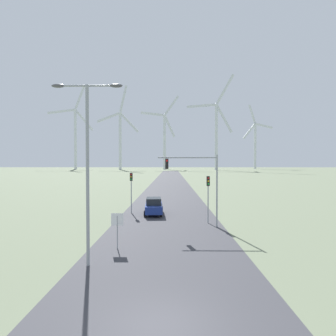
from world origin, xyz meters
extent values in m
plane|color=#667056|center=(0.00, 0.00, 0.00)|extent=(600.00, 600.00, 0.00)
cube|color=#38383D|center=(0.00, 48.00, 0.00)|extent=(10.00, 240.00, 0.01)
cylinder|color=#93999E|center=(-4.20, 5.40, 4.93)|extent=(0.18, 0.18, 9.86)
cylinder|color=#93999E|center=(-4.20, 5.40, 9.81)|extent=(3.16, 0.10, 0.10)
ellipsoid|color=#4C4C51|center=(-5.78, 5.40, 9.81)|extent=(0.70, 0.32, 0.20)
ellipsoid|color=#4C4C51|center=(-2.62, 5.40, 9.81)|extent=(0.70, 0.32, 0.20)
cylinder|color=#93999E|center=(-3.17, 8.23, 1.08)|extent=(0.07, 0.07, 2.16)
cube|color=white|center=(-3.17, 8.22, 1.93)|extent=(0.81, 0.01, 0.81)
cube|color=red|center=(-3.17, 8.23, 1.93)|extent=(0.76, 0.02, 0.76)
cylinder|color=#93999E|center=(-4.10, 20.37, 2.25)|extent=(0.11, 0.11, 4.51)
cube|color=black|center=(-4.10, 20.37, 4.06)|extent=(0.28, 0.24, 0.90)
sphere|color=red|center=(-4.10, 20.23, 4.33)|extent=(0.16, 0.16, 0.16)
sphere|color=gold|center=(-4.10, 20.23, 4.06)|extent=(0.16, 0.16, 0.16)
sphere|color=green|center=(-4.10, 20.23, 3.79)|extent=(0.16, 0.16, 0.16)
cylinder|color=#93999E|center=(3.80, 15.50, 2.19)|extent=(0.11, 0.11, 4.39)
cube|color=black|center=(3.80, 15.50, 3.94)|extent=(0.28, 0.24, 0.90)
sphere|color=red|center=(3.80, 15.37, 4.21)|extent=(0.16, 0.16, 0.16)
sphere|color=gold|center=(3.80, 15.37, 3.94)|extent=(0.16, 0.16, 0.16)
sphere|color=green|center=(3.80, 15.37, 3.67)|extent=(0.16, 0.16, 0.16)
cylinder|color=#93999E|center=(4.37, 14.07, 3.17)|extent=(0.14, 0.14, 6.34)
cylinder|color=#93999E|center=(1.79, 14.07, 6.09)|extent=(5.15, 0.12, 0.12)
cube|color=black|center=(-0.01, 14.07, 5.54)|extent=(0.28, 0.24, 0.90)
sphere|color=red|center=(-0.01, 13.93, 5.81)|extent=(0.18, 0.18, 0.18)
cube|color=navy|center=(-1.53, 19.53, 0.73)|extent=(2.07, 4.21, 0.80)
cube|color=#1E2328|center=(-1.53, 19.38, 1.48)|extent=(1.70, 2.20, 0.70)
cylinder|color=black|center=(-2.36, 20.81, 0.33)|extent=(0.22, 0.66, 0.66)
cylinder|color=black|center=(-0.70, 20.81, 0.33)|extent=(0.22, 0.66, 0.66)
cylinder|color=black|center=(-2.36, 18.26, 0.33)|extent=(0.22, 0.66, 0.66)
cylinder|color=black|center=(-0.70, 18.26, 0.33)|extent=(0.22, 0.66, 0.66)
cylinder|color=silver|center=(-80.37, 211.05, 25.04)|extent=(2.20, 2.20, 50.08)
sphere|color=silver|center=(-80.37, 211.05, 50.08)|extent=(2.60, 2.60, 2.60)
cube|color=silver|center=(-76.54, 211.92, 60.69)|extent=(8.97, 2.50, 20.63)
cube|color=silver|center=(-91.24, 208.58, 48.17)|extent=(20.91, 5.21, 5.37)
cube|color=silver|center=(-73.32, 212.65, 41.38)|extent=(14.75, 3.81, 17.56)
cylinder|color=silver|center=(-39.63, 196.30, 22.22)|extent=(2.20, 2.20, 44.43)
sphere|color=silver|center=(-39.63, 196.30, 44.43)|extent=(2.60, 2.60, 2.60)
cube|color=silver|center=(-36.95, 195.44, 55.18)|extent=(6.87, 2.64, 20.69)
cube|color=silver|center=(-49.83, 199.59, 41.50)|extent=(19.81, 6.81, 7.25)
cube|color=silver|center=(-32.12, 193.88, 36.62)|extent=(15.51, 5.42, 15.99)
cylinder|color=silver|center=(-5.01, 203.95, 21.98)|extent=(2.20, 2.20, 43.97)
sphere|color=silver|center=(-5.01, 203.95, 43.97)|extent=(2.60, 2.60, 2.60)
cube|color=silver|center=(-14.86, 203.07, 44.92)|extent=(18.62, 2.16, 3.56)
cube|color=silver|center=(-0.91, 204.32, 34.93)|extent=(9.35, 1.33, 17.64)
cube|color=silver|center=(0.73, 204.46, 52.06)|extent=(12.24, 1.59, 16.16)
cylinder|color=silver|center=(34.19, 188.00, 24.47)|extent=(2.20, 2.20, 48.94)
sphere|color=silver|center=(34.19, 188.00, 48.94)|extent=(2.60, 2.60, 2.60)
cube|color=silver|center=(39.92, 184.97, 59.45)|extent=(12.45, 6.88, 20.88)
cube|color=silver|center=(23.26, 193.76, 49.29)|extent=(20.98, 11.38, 2.47)
cube|color=silver|center=(39.38, 185.26, 38.06)|extent=(11.47, 6.37, 21.46)
cylinder|color=silver|center=(75.44, 226.15, 20.11)|extent=(2.20, 2.20, 40.22)
sphere|color=silver|center=(75.44, 226.15, 40.22)|extent=(2.60, 2.60, 2.60)
cube|color=silver|center=(84.13, 228.19, 38.61)|extent=(16.58, 4.34, 4.76)
cube|color=silver|center=(72.45, 225.46, 48.76)|extent=(7.32, 2.17, 16.47)
cube|color=silver|center=(69.73, 224.82, 33.29)|extent=(12.05, 3.28, 14.03)
camera|label=1|loc=(0.36, -8.79, 5.65)|focal=28.00mm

